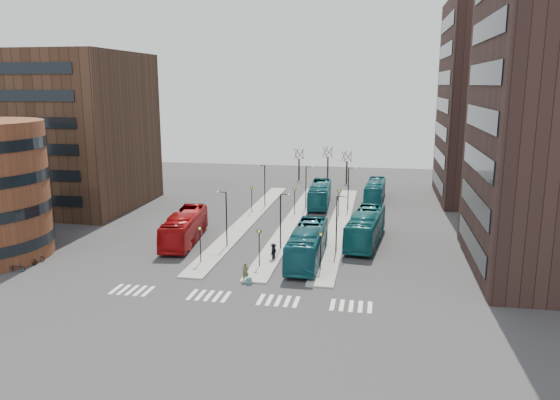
% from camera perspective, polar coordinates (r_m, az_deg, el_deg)
% --- Properties ---
extents(ground, '(160.00, 160.00, 0.00)m').
position_cam_1_polar(ground, '(43.58, -7.79, -11.91)').
color(ground, '#2A2A2D').
rests_on(ground, ground).
extents(island_left, '(2.50, 45.00, 0.15)m').
position_cam_1_polar(island_left, '(71.97, -3.39, -2.09)').
color(island_left, gray).
rests_on(island_left, ground).
extents(island_mid, '(2.50, 45.00, 0.15)m').
position_cam_1_polar(island_mid, '(70.80, 1.34, -2.31)').
color(island_mid, gray).
rests_on(island_mid, ground).
extents(island_right, '(2.50, 45.00, 0.15)m').
position_cam_1_polar(island_right, '(70.13, 6.19, -2.52)').
color(island_right, gray).
rests_on(island_right, ground).
extents(suitcase, '(0.56, 0.49, 0.61)m').
position_cam_1_polar(suitcase, '(49.59, -3.24, -8.40)').
color(suitcase, '#1C1F9A').
rests_on(suitcase, ground).
extents(red_bus, '(4.29, 12.57, 3.43)m').
position_cam_1_polar(red_bus, '(62.66, -9.95, -2.84)').
color(red_bus, '#9B0B0D').
rests_on(red_bus, ground).
extents(teal_bus_a, '(3.00, 12.63, 3.51)m').
position_cam_1_polar(teal_bus_a, '(55.29, 2.88, -4.64)').
color(teal_bus_a, '#124D5A').
rests_on(teal_bus_a, ground).
extents(teal_bus_b, '(3.35, 12.07, 3.33)m').
position_cam_1_polar(teal_bus_b, '(80.75, 4.18, 0.61)').
color(teal_bus_b, '#135A63').
rests_on(teal_bus_b, ground).
extents(teal_bus_c, '(4.39, 13.07, 3.57)m').
position_cam_1_polar(teal_bus_c, '(62.25, 8.94, -2.84)').
color(teal_bus_c, '#12595E').
rests_on(teal_bus_c, ground).
extents(teal_bus_d, '(3.20, 11.20, 3.08)m').
position_cam_1_polar(teal_bus_d, '(85.33, 9.89, 1.00)').
color(teal_bus_d, '#15636C').
rests_on(teal_bus_d, ground).
extents(traveller, '(0.75, 0.68, 1.73)m').
position_cam_1_polar(traveller, '(50.07, -3.61, -7.52)').
color(traveller, brown).
rests_on(traveller, ground).
extents(commuter_a, '(0.85, 0.71, 1.59)m').
position_cam_1_polar(commuter_a, '(59.33, -10.53, -4.64)').
color(commuter_a, black).
rests_on(commuter_a, ground).
extents(commuter_b, '(0.66, 1.12, 1.79)m').
position_cam_1_polar(commuter_b, '(55.45, -0.73, -5.51)').
color(commuter_b, black).
rests_on(commuter_b, ground).
extents(commuter_c, '(0.90, 1.24, 1.73)m').
position_cam_1_polar(commuter_c, '(55.82, -0.68, -5.42)').
color(commuter_c, black).
rests_on(commuter_c, ground).
extents(bicycle_near, '(1.72, 1.10, 0.86)m').
position_cam_1_polar(bicycle_near, '(58.22, -25.89, -6.38)').
color(bicycle_near, gray).
rests_on(bicycle_near, ground).
extents(bicycle_mid, '(1.63, 1.01, 0.95)m').
position_cam_1_polar(bicycle_mid, '(59.65, -24.83, -5.81)').
color(bicycle_mid, gray).
rests_on(bicycle_mid, ground).
extents(bicycle_far, '(1.77, 0.76, 0.90)m').
position_cam_1_polar(bicycle_far, '(60.69, -24.11, -5.47)').
color(bicycle_far, gray).
rests_on(bicycle_far, ground).
extents(crosswalk_stripes, '(22.35, 2.40, 0.01)m').
position_cam_1_polar(crosswalk_stripes, '(46.64, -4.16, -10.17)').
color(crosswalk_stripes, silver).
rests_on(crosswalk_stripes, ground).
extents(office_block, '(25.00, 20.12, 22.00)m').
position_cam_1_polar(office_block, '(85.93, -22.76, 6.69)').
color(office_block, '#3F2A1D').
rests_on(office_block, ground).
extents(tower_far, '(20.12, 20.00, 30.00)m').
position_cam_1_polar(tower_far, '(89.83, 23.10, 9.42)').
color(tower_far, '#31201B').
rests_on(tower_far, ground).
extents(sign_poles, '(12.45, 22.12, 3.65)m').
position_cam_1_polar(sign_poles, '(63.61, -0.02, -1.79)').
color(sign_poles, black).
rests_on(sign_poles, ground).
extents(lamp_posts, '(14.04, 20.24, 6.12)m').
position_cam_1_polar(lamp_posts, '(67.99, 1.61, 0.12)').
color(lamp_posts, black).
rests_on(lamp_posts, ground).
extents(bare_trees, '(10.97, 8.14, 5.90)m').
position_cam_1_polar(bare_trees, '(102.01, 4.65, 3.60)').
color(bare_trees, black).
rests_on(bare_trees, ground).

